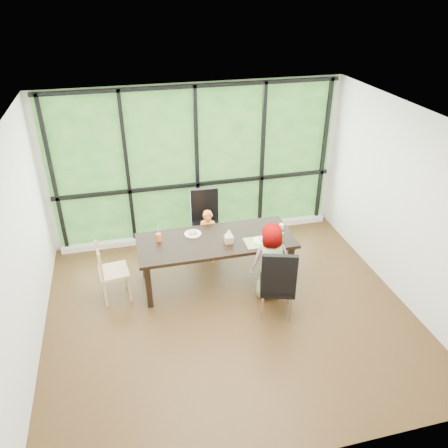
{
  "coord_description": "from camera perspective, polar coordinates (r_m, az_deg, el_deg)",
  "views": [
    {
      "loc": [
        -1.22,
        -4.62,
        4.13
      ],
      "look_at": [
        0.09,
        0.65,
        1.05
      ],
      "focal_mm": 35.26,
      "sensor_mm": 36.0,
      "label": 1
    }
  ],
  "objects": [
    {
      "name": "white_mug",
      "position": [
        6.78,
        7.48,
        -0.29
      ],
      "size": [
        0.07,
        0.07,
        0.07
      ],
      "primitive_type": "cylinder",
      "color": "white",
      "rests_on": "dining_table"
    },
    {
      "name": "window_sill",
      "position": [
        8.0,
        -3.18,
        -1.17
      ],
      "size": [
        4.8,
        0.12,
        0.1
      ],
      "primitive_type": "cube",
      "color": "silver",
      "rests_on": "ground"
    },
    {
      "name": "tissue",
      "position": [
        6.31,
        0.63,
        -1.15
      ],
      "size": [
        0.12,
        0.12,
        0.11
      ],
      "primitive_type": "cone",
      "color": "white",
      "rests_on": "tissue_box"
    },
    {
      "name": "dining_table",
      "position": [
        6.67,
        -1.04,
        -4.74
      ],
      "size": [
        2.32,
        0.97,
        0.75
      ],
      "primitive_type": "cube",
      "rotation": [
        0.0,
        0.0,
        -0.02
      ],
      "color": "black",
      "rests_on": "ground"
    },
    {
      "name": "placemat",
      "position": [
        6.41,
        4.62,
        -2.34
      ],
      "size": [
        0.43,
        0.31,
        0.01
      ],
      "primitive_type": "cube",
      "color": "tan",
      "rests_on": "dining_table"
    },
    {
      "name": "tissue_box",
      "position": [
        6.36,
        0.63,
        -1.98
      ],
      "size": [
        0.12,
        0.12,
        0.1
      ],
      "primitive_type": "cube",
      "color": "tan",
      "rests_on": "dining_table"
    },
    {
      "name": "back_wall",
      "position": [
        7.51,
        -3.6,
        7.77
      ],
      "size": [
        5.0,
        0.0,
        5.0
      ],
      "primitive_type": "plane",
      "rotation": [
        1.57,
        0.0,
        0.0
      ],
      "color": "silver",
      "rests_on": "ground"
    },
    {
      "name": "plate_near",
      "position": [
        6.45,
        4.81,
        -2.12
      ],
      "size": [
        0.22,
        0.22,
        0.01
      ],
      "primitive_type": "cylinder",
      "color": "white",
      "rests_on": "dining_table"
    },
    {
      "name": "window_mullions",
      "position": [
        7.45,
        -3.51,
        7.61
      ],
      "size": [
        4.8,
        0.06,
        2.65
      ],
      "primitive_type": null,
      "color": "black",
      "rests_on": "back_wall"
    },
    {
      "name": "crepe_rolls_far",
      "position": [
        6.58,
        -4.07,
        -1.08
      ],
      "size": [
        0.15,
        0.12,
        0.04
      ],
      "primitive_type": null,
      "color": "tan",
      "rests_on": "plate_far"
    },
    {
      "name": "orange_cup",
      "position": [
        6.46,
        -8.46,
        -1.72
      ],
      "size": [
        0.08,
        0.08,
        0.12
      ],
      "primitive_type": "cylinder",
      "color": "#DF5D22",
      "rests_on": "dining_table"
    },
    {
      "name": "chair_window_leather",
      "position": [
        7.31,
        -2.3,
        0.13
      ],
      "size": [
        0.49,
        0.49,
        1.08
      ],
      "primitive_type": "cube",
      "rotation": [
        0.0,
        0.0,
        -0.06
      ],
      "color": "black",
      "rests_on": "ground"
    },
    {
      "name": "ground",
      "position": [
        6.32,
        0.69,
        -11.29
      ],
      "size": [
        5.0,
        5.0,
        0.0
      ],
      "primitive_type": "plane",
      "color": "black",
      "rests_on": "ground"
    },
    {
      "name": "straw_pink",
      "position": [
        6.4,
        7.4,
        -0.84
      ],
      "size": [
        0.01,
        0.04,
        0.2
      ],
      "primitive_type": "cylinder",
      "rotation": [
        0.14,
        0.0,
        0.0
      ],
      "color": "pink",
      "rests_on": "green_cup"
    },
    {
      "name": "green_cup",
      "position": [
        6.45,
        7.34,
        -1.65
      ],
      "size": [
        0.08,
        0.08,
        0.13
      ],
      "primitive_type": "cylinder",
      "color": "green",
      "rests_on": "dining_table"
    },
    {
      "name": "plate_far",
      "position": [
        6.6,
        -4.06,
        -1.28
      ],
      "size": [
        0.25,
        0.25,
        0.02
      ],
      "primitive_type": "cylinder",
      "color": "white",
      "rests_on": "dining_table"
    },
    {
      "name": "foliage_backdrop",
      "position": [
        7.49,
        -3.57,
        7.72
      ],
      "size": [
        4.8,
        0.02,
        2.65
      ],
      "primitive_type": "cube",
      "color": "#21511D",
      "rests_on": "back_wall"
    },
    {
      "name": "straw_white",
      "position": [
        6.41,
        -8.53,
        -0.95
      ],
      "size": [
        0.01,
        0.04,
        0.2
      ],
      "primitive_type": "cylinder",
      "rotation": [
        0.14,
        0.0,
        0.0
      ],
      "color": "white",
      "rests_on": "orange_cup"
    },
    {
      "name": "child_older",
      "position": [
        6.3,
        6.07,
        -4.86
      ],
      "size": [
        0.58,
        0.38,
        1.18
      ],
      "primitive_type": "imported",
      "rotation": [
        0.0,
        0.0,
        3.15
      ],
      "color": "gray",
      "rests_on": "ground"
    },
    {
      "name": "chair_end_beech",
      "position": [
        6.5,
        -14.11,
        -5.98
      ],
      "size": [
        0.45,
        0.46,
        0.9
      ],
      "primitive_type": "cube",
      "rotation": [
        0.0,
        0.0,
        1.69
      ],
      "color": "tan",
      "rests_on": "ground"
    },
    {
      "name": "crepe_rolls_near",
      "position": [
        6.43,
        4.82,
        -1.93
      ],
      "size": [
        0.05,
        0.12,
        0.04
      ],
      "primitive_type": null,
      "color": "tan",
      "rests_on": "plate_near"
    },
    {
      "name": "child_toddler",
      "position": [
        7.08,
        -2.07,
        -1.67
      ],
      "size": [
        0.39,
        0.33,
        0.93
      ],
      "primitive_type": "imported",
      "rotation": [
        0.0,
        0.0,
        -0.36
      ],
      "color": "orange",
      "rests_on": "ground"
    },
    {
      "name": "chair_interior_leather",
      "position": [
        6.02,
        6.93,
        -7.33
      ],
      "size": [
        0.58,
        0.58,
        1.08
      ],
      "primitive_type": "cube",
      "rotation": [
        0.0,
        0.0,
        2.83
      ],
      "color": "black",
      "rests_on": "ground"
    }
  ]
}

